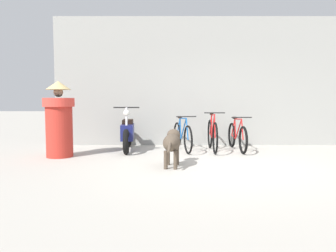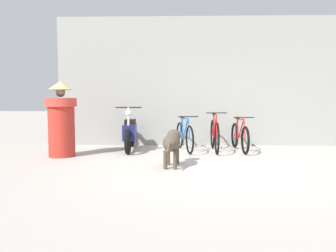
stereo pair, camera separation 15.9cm
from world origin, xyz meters
The scene contains 8 objects.
ground_plane centered at (0.00, 0.00, 0.00)m, with size 60.00×60.00×0.00m, color #ADA89E.
shop_wall_back centered at (0.00, 2.94, 1.67)m, with size 8.01×0.20×3.34m.
bicycle_0 centered at (-0.71, 1.89, 0.35)m, with size 0.50×1.61×0.83m.
bicycle_1 centered at (0.00, 1.86, 0.38)m, with size 0.46×1.67×0.92m.
bicycle_2 centered at (0.59, 1.93, 0.33)m, with size 0.46×1.67×0.81m.
motorcycle centered at (-2.00, 1.94, 0.40)m, with size 0.58×1.77×1.04m.
stray_dog centered at (-0.97, 0.07, 0.43)m, with size 0.37×1.10×0.65m.
person_in_robes centered at (-3.32, 1.05, 0.79)m, with size 0.71×0.71×1.58m.
Camera 1 is at (-1.04, -5.75, 1.18)m, focal length 35.00 mm.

